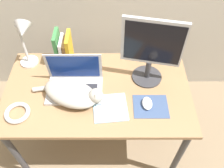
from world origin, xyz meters
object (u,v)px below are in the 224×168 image
(cat, at_px, (73,93))
(notepad, at_px, (111,108))
(cable_coil, at_px, (18,113))
(book_row, at_px, (64,49))
(desk_lamp, at_px, (24,37))
(external_monitor, at_px, (152,49))
(computer_mouse, at_px, (147,103))
(laptop, at_px, (75,83))

(cat, distance_m, notepad, 0.26)
(cat, xyz_separation_m, cable_coil, (-0.33, -0.12, -0.04))
(cat, xyz_separation_m, book_row, (-0.09, 0.35, 0.06))
(book_row, height_order, desk_lamp, desk_lamp)
(cat, height_order, external_monitor, external_monitor)
(computer_mouse, bearing_deg, external_monitor, 84.97)
(cable_coil, bearing_deg, book_row, 62.66)
(laptop, xyz_separation_m, book_row, (-0.10, 0.26, 0.07))
(cable_coil, bearing_deg, notepad, 4.35)
(laptop, relative_size, cable_coil, 2.30)
(laptop, xyz_separation_m, cable_coil, (-0.34, -0.21, -0.03))
(laptop, relative_size, book_row, 1.42)
(cat, xyz_separation_m, desk_lamp, (-0.32, 0.30, 0.21))
(computer_mouse, distance_m, notepad, 0.24)
(external_monitor, distance_m, desk_lamp, 0.83)
(cable_coil, bearing_deg, laptop, 31.91)
(cat, bearing_deg, notepad, -17.60)
(desk_lamp, bearing_deg, cat, -43.19)
(external_monitor, height_order, notepad, external_monitor)
(laptop, relative_size, desk_lamp, 0.91)
(cable_coil, xyz_separation_m, notepad, (0.58, 0.04, -0.01))
(laptop, distance_m, cat, 0.09)
(computer_mouse, height_order, cable_coil, computer_mouse)
(laptop, distance_m, book_row, 0.28)
(laptop, height_order, cable_coil, laptop)
(cable_coil, height_order, notepad, cable_coil)
(computer_mouse, bearing_deg, desk_lamp, 156.05)
(laptop, height_order, book_row, book_row)
(computer_mouse, bearing_deg, book_row, 144.82)
(computer_mouse, bearing_deg, cable_coil, -175.18)
(notepad, bearing_deg, laptop, 144.97)
(cat, xyz_separation_m, notepad, (0.24, -0.08, -0.05))
(laptop, height_order, external_monitor, external_monitor)
(computer_mouse, xyz_separation_m, notepad, (-0.24, -0.02, -0.01))
(external_monitor, bearing_deg, desk_lamp, 171.84)
(cat, relative_size, book_row, 1.85)
(laptop, relative_size, notepad, 1.56)
(laptop, xyz_separation_m, cat, (-0.00, -0.09, 0.01))
(cable_coil, distance_m, notepad, 0.58)
(laptop, bearing_deg, computer_mouse, -16.72)
(book_row, distance_m, notepad, 0.55)
(book_row, bearing_deg, cat, -75.29)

